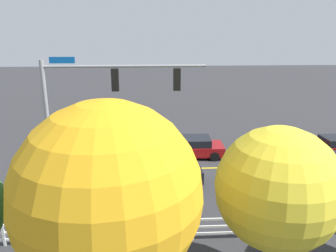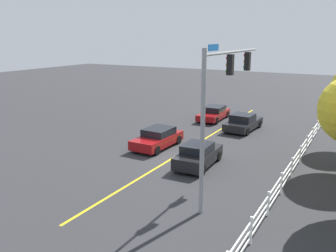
% 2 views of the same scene
% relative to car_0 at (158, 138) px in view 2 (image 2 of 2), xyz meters
% --- Properties ---
extents(ground_plane, '(120.00, 120.00, 0.00)m').
position_rel_car_0_xyz_m(ground_plane, '(1.54, 2.10, -0.68)').
color(ground_plane, '#2D2D30').
extents(lane_center_stripe, '(28.00, 0.16, 0.01)m').
position_rel_car_0_xyz_m(lane_center_stripe, '(-2.46, 2.10, -0.67)').
color(lane_center_stripe, gold).
rests_on(lane_center_stripe, ground_plane).
extents(signal_assembly, '(7.29, 0.38, 7.45)m').
position_rel_car_0_xyz_m(signal_assembly, '(5.39, 6.78, 4.55)').
color(signal_assembly, gray).
rests_on(signal_assembly, ground_plane).
extents(car_0, '(4.43, 2.09, 1.38)m').
position_rel_car_0_xyz_m(car_0, '(0.00, 0.00, 0.00)').
color(car_0, maroon).
rests_on(car_0, ground_plane).
extents(car_1, '(4.17, 2.00, 1.46)m').
position_rel_car_0_xyz_m(car_1, '(2.08, 4.14, 0.02)').
color(car_1, black).
rests_on(car_1, ground_plane).
extents(car_2, '(4.55, 2.24, 1.41)m').
position_rel_car_0_xyz_m(car_2, '(-7.68, 3.83, -0.02)').
color(car_2, black).
rests_on(car_2, ground_plane).
extents(car_3, '(4.66, 2.10, 1.29)m').
position_rel_car_0_xyz_m(car_3, '(-10.14, 0.17, -0.05)').
color(car_3, maroon).
rests_on(car_3, ground_plane).
extents(white_rail_fence, '(26.10, 0.10, 1.15)m').
position_rel_car_0_xyz_m(white_rail_fence, '(-1.46, 9.51, -0.08)').
color(white_rail_fence, white).
rests_on(white_rail_fence, ground_plane).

